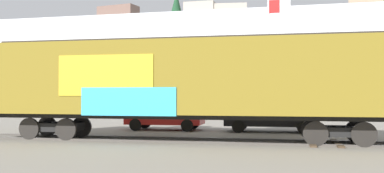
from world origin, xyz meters
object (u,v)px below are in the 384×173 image
object	(u,v)px
freight_car	(187,80)
flagpole	(273,43)
parked_car_black	(269,115)
parked_car_red	(164,115)

from	to	relation	value
freight_car	flagpole	world-z (taller)	flagpole
freight_car	parked_car_black	world-z (taller)	freight_car
parked_car_black	parked_car_red	bearing A→B (deg)	-179.36
flagpole	parked_car_red	distance (m)	8.45
parked_car_red	parked_car_black	bearing A→B (deg)	0.64
freight_car	parked_car_black	size ratio (longest dim) A/B	3.82
flagpole	parked_car_black	size ratio (longest dim) A/B	1.71
freight_car	flagpole	xyz separation A→B (m)	(3.02, 9.76, 2.60)
parked_car_red	parked_car_black	xyz separation A→B (m)	(5.62, 0.06, 0.04)
parked_car_red	parked_car_black	distance (m)	5.63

